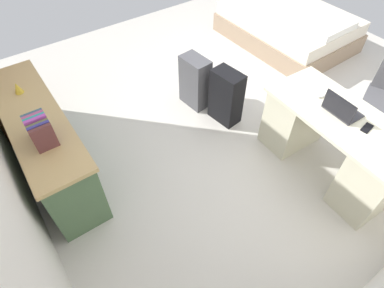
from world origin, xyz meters
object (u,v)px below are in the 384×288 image
object	(u,v)px
desk	(332,143)
credenza	(47,143)
cell_phone_near_laptop	(367,128)
figurine_small	(18,88)
suitcase_black	(226,97)
suitcase_spare_grey	(195,82)
laptop	(341,109)
bed	(288,26)
computer_mouse	(321,95)

from	to	relation	value
desk	credenza	bearing A→B (deg)	55.03
cell_phone_near_laptop	figurine_small	xyz separation A→B (m)	(2.19, 2.33, 0.08)
suitcase_black	credenza	bearing A→B (deg)	70.63
suitcase_black	suitcase_spare_grey	bearing A→B (deg)	8.56
desk	laptop	size ratio (longest dim) A/B	4.60
bed	suitcase_spare_grey	xyz separation A→B (m)	(-0.41, 2.06, 0.08)
cell_phone_near_laptop	suitcase_spare_grey	bearing A→B (deg)	6.53
credenza	suitcase_spare_grey	distance (m)	1.81
bed	suitcase_spare_grey	world-z (taller)	suitcase_spare_grey
desk	suitcase_spare_grey	distance (m)	1.71
suitcase_spare_grey	figurine_small	size ratio (longest dim) A/B	5.88
bed	credenza	bearing A→B (deg)	96.44
computer_mouse	suitcase_spare_grey	bearing A→B (deg)	24.48
suitcase_black	bed	bearing A→B (deg)	-73.66
computer_mouse	cell_phone_near_laptop	size ratio (longest dim) A/B	0.74
credenza	computer_mouse	size ratio (longest dim) A/B	18.00
credenza	bed	distance (m)	3.90
suitcase_spare_grey	figurine_small	world-z (taller)	figurine_small
desk	suitcase_black	bearing A→B (deg)	16.91
desk	bed	size ratio (longest dim) A/B	0.76
suitcase_spare_grey	cell_phone_near_laptop	world-z (taller)	cell_phone_near_laptop
desk	computer_mouse	xyz separation A→B (m)	(0.32, -0.05, 0.37)
figurine_small	suitcase_black	bearing A→B (deg)	-112.32
bed	laptop	size ratio (longest dim) A/B	6.05
suitcase_spare_grey	laptop	size ratio (longest dim) A/B	2.03
suitcase_black	laptop	xyz separation A→B (m)	(-1.13, -0.36, 0.46)
laptop	figurine_small	xyz separation A→B (m)	(1.93, 2.29, 0.03)
desk	computer_mouse	size ratio (longest dim) A/B	14.67
bed	suitcase_spare_grey	size ratio (longest dim) A/B	2.99
figurine_small	laptop	bearing A→B (deg)	-130.09
desk	bed	xyz separation A→B (m)	(2.04, -1.58, -0.14)
suitcase_spare_grey	desk	bearing A→B (deg)	-169.13
credenza	computer_mouse	xyz separation A→B (m)	(-1.29, -2.34, 0.37)
desk	credenza	size ratio (longest dim) A/B	0.81
suitcase_black	laptop	bearing A→B (deg)	-169.92
computer_mouse	figurine_small	distance (m)	2.88
desk	computer_mouse	bearing A→B (deg)	-8.07
suitcase_black	figurine_small	world-z (taller)	figurine_small
bed	computer_mouse	size ratio (longest dim) A/B	19.31
desk	suitcase_black	world-z (taller)	desk
cell_phone_near_laptop	figurine_small	size ratio (longest dim) A/B	1.24
laptop	suitcase_black	bearing A→B (deg)	17.41
credenza	cell_phone_near_laptop	distance (m)	2.97
desk	cell_phone_near_laptop	bearing A→B (deg)	-171.73
suitcase_spare_grey	figurine_small	bearing A→B (deg)	73.24
bed	laptop	distance (m)	2.60
suitcase_spare_grey	laptop	bearing A→B (deg)	-168.79
credenza	bed	world-z (taller)	credenza
credenza	computer_mouse	distance (m)	2.70
laptop	computer_mouse	distance (m)	0.27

